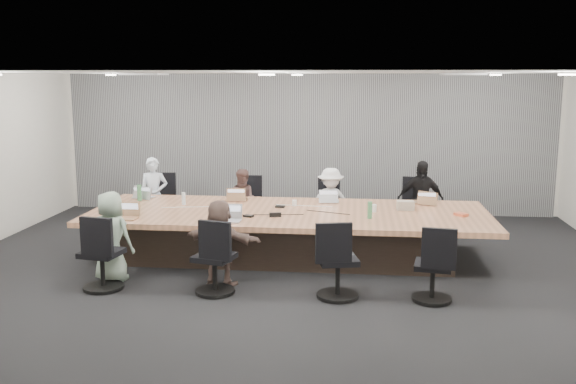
# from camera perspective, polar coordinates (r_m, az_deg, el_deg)

# --- Properties ---
(floor) EXTENTS (10.00, 8.00, 0.00)m
(floor) POSITION_cam_1_polar(r_m,az_deg,el_deg) (9.41, -0.26, -6.74)
(floor) COLOR black
(floor) RESTS_ON ground
(ceiling) EXTENTS (10.00, 8.00, 0.00)m
(ceiling) POSITION_cam_1_polar(r_m,az_deg,el_deg) (9.00, -0.28, 10.57)
(ceiling) COLOR white
(ceiling) RESTS_ON wall_back
(wall_back) EXTENTS (10.00, 0.00, 2.80)m
(wall_back) POSITION_cam_1_polar(r_m,az_deg,el_deg) (13.05, 1.70, 4.33)
(wall_back) COLOR beige
(wall_back) RESTS_ON ground
(wall_front) EXTENTS (10.00, 0.00, 2.80)m
(wall_front) POSITION_cam_1_polar(r_m,az_deg,el_deg) (5.22, -5.20, -4.82)
(wall_front) COLOR beige
(wall_front) RESTS_ON ground
(curtain) EXTENTS (9.80, 0.04, 2.80)m
(curtain) POSITION_cam_1_polar(r_m,az_deg,el_deg) (12.97, 1.67, 4.29)
(curtain) COLOR gray
(curtain) RESTS_ON ground
(conference_table) EXTENTS (6.00, 2.20, 0.74)m
(conference_table) POSITION_cam_1_polar(r_m,az_deg,el_deg) (9.78, 0.06, -3.64)
(conference_table) COLOR #30251E
(conference_table) RESTS_ON ground
(chair_0) EXTENTS (0.57, 0.57, 0.80)m
(chair_0) POSITION_cam_1_polar(r_m,az_deg,el_deg) (11.93, -11.27, -1.31)
(chair_0) COLOR black
(chair_0) RESTS_ON ground
(chair_1) EXTENTS (0.56, 0.56, 0.76)m
(chair_1) POSITION_cam_1_polar(r_m,az_deg,el_deg) (11.55, -3.58, -1.60)
(chair_1) COLOR black
(chair_1) RESTS_ON ground
(chair_2) EXTENTS (0.61, 0.61, 0.74)m
(chair_2) POSITION_cam_1_polar(r_m,az_deg,el_deg) (11.40, 3.87, -1.81)
(chair_2) COLOR black
(chair_2) RESTS_ON ground
(chair_3) EXTENTS (0.64, 0.64, 0.79)m
(chair_3) POSITION_cam_1_polar(r_m,az_deg,el_deg) (11.44, 11.47, -1.82)
(chair_3) COLOR black
(chair_3) RESTS_ON ground
(chair_4) EXTENTS (0.64, 0.64, 0.82)m
(chair_4) POSITION_cam_1_polar(r_m,az_deg,el_deg) (8.73, -16.21, -5.74)
(chair_4) COLOR black
(chair_4) RESTS_ON ground
(chair_5) EXTENTS (0.66, 0.66, 0.80)m
(chair_5) POSITION_cam_1_polar(r_m,az_deg,el_deg) (8.29, -6.55, -6.30)
(chair_5) COLOR black
(chair_5) RESTS_ON ground
(chair_6) EXTENTS (0.66, 0.66, 0.82)m
(chair_6) POSITION_cam_1_polar(r_m,az_deg,el_deg) (8.09, 4.45, -6.59)
(chair_6) COLOR black
(chair_6) RESTS_ON ground
(chair_7) EXTENTS (0.59, 0.59, 0.76)m
(chair_7) POSITION_cam_1_polar(r_m,az_deg,el_deg) (8.15, 12.75, -6.90)
(chair_7) COLOR black
(chair_7) RESTS_ON ground
(person_0) EXTENTS (0.54, 0.40, 1.35)m
(person_0) POSITION_cam_1_polar(r_m,az_deg,el_deg) (11.55, -11.84, -0.31)
(person_0) COLOR silver
(person_0) RESTS_ON ground
(laptop_0) EXTENTS (0.38, 0.30, 0.02)m
(laptop_0) POSITION_cam_1_polar(r_m,az_deg,el_deg) (11.02, -12.73, -0.45)
(laptop_0) COLOR #B2B2B7
(laptop_0) RESTS_ON conference_table
(person_1) EXTENTS (0.65, 0.55, 1.17)m
(person_1) POSITION_cam_1_polar(r_m,az_deg,el_deg) (11.17, -3.89, -0.93)
(person_1) COLOR brown
(person_1) RESTS_ON ground
(laptop_1) EXTENTS (0.32, 0.24, 0.02)m
(laptop_1) POSITION_cam_1_polar(r_m,az_deg,el_deg) (10.61, -4.42, -0.64)
(laptop_1) COLOR #8C6647
(laptop_1) RESTS_ON conference_table
(person_2) EXTENTS (0.83, 0.55, 1.21)m
(person_2) POSITION_cam_1_polar(r_m,az_deg,el_deg) (11.01, 3.81, -0.99)
(person_2) COLOR silver
(person_2) RESTS_ON ground
(laptop_2) EXTENTS (0.32, 0.23, 0.02)m
(laptop_2) POSITION_cam_1_polar(r_m,az_deg,el_deg) (10.44, 3.69, -0.81)
(laptop_2) COLOR #B2B2B7
(laptop_2) RESTS_ON conference_table
(person_3) EXTENTS (0.83, 0.43, 1.36)m
(person_3) POSITION_cam_1_polar(r_m,az_deg,el_deg) (11.04, 11.68, -0.75)
(person_3) COLOR black
(person_3) RESTS_ON ground
(laptop_3) EXTENTS (0.35, 0.28, 0.02)m
(laptop_3) POSITION_cam_1_polar(r_m,az_deg,el_deg) (10.49, 11.97, -0.96)
(laptop_3) COLOR #8C6647
(laptop_3) RESTS_ON conference_table
(person_4) EXTENTS (0.67, 0.51, 1.24)m
(person_4) POSITION_cam_1_polar(r_m,az_deg,el_deg) (8.99, -15.43, -3.85)
(person_4) COLOR gray
(person_4) RESTS_ON ground
(laptop_4) EXTENTS (0.33, 0.23, 0.02)m
(laptop_4) POSITION_cam_1_polar(r_m,az_deg,el_deg) (9.46, -14.26, -2.29)
(laptop_4) COLOR #8C6647
(laptop_4) RESTS_ON conference_table
(person_5) EXTENTS (1.13, 0.60, 1.16)m
(person_5) POSITION_cam_1_polar(r_m,az_deg,el_deg) (8.57, -6.06, -4.48)
(person_5) COLOR brown
(person_5) RESTS_ON ground
(laptop_5) EXTENTS (0.36, 0.25, 0.02)m
(laptop_5) POSITION_cam_1_polar(r_m,az_deg,el_deg) (9.05, -5.35, -2.57)
(laptop_5) COLOR #B2B2B7
(laptop_5) RESTS_ON conference_table
(bottle_green_left) EXTENTS (0.08, 0.08, 0.26)m
(bottle_green_left) POSITION_cam_1_polar(r_m,az_deg,el_deg) (10.75, -13.07, -0.07)
(bottle_green_left) COLOR #3C774A
(bottle_green_left) RESTS_ON conference_table
(bottle_green_right) EXTENTS (0.08, 0.08, 0.24)m
(bottle_green_right) POSITION_cam_1_polar(r_m,az_deg,el_deg) (9.25, 7.29, -1.60)
(bottle_green_right) COLOR #3C774A
(bottle_green_right) RESTS_ON conference_table
(bottle_clear) EXTENTS (0.07, 0.07, 0.20)m
(bottle_clear) POSITION_cam_1_polar(r_m,az_deg,el_deg) (10.30, -9.26, -0.57)
(bottle_clear) COLOR silver
(bottle_clear) RESTS_ON conference_table
(cup_white_far) EXTENTS (0.09, 0.09, 0.09)m
(cup_white_far) POSITION_cam_1_polar(r_m,az_deg,el_deg) (10.08, 0.58, -0.99)
(cup_white_far) COLOR white
(cup_white_far) RESTS_ON conference_table
(cup_white_near) EXTENTS (0.09, 0.09, 0.11)m
(cup_white_near) POSITION_cam_1_polar(r_m,az_deg,el_deg) (9.72, 7.62, -1.43)
(cup_white_near) COLOR white
(cup_white_near) RESTS_ON conference_table
(mug_brown) EXTENTS (0.10, 0.10, 0.10)m
(mug_brown) POSITION_cam_1_polar(r_m,az_deg,el_deg) (9.98, -15.48, -1.44)
(mug_brown) COLOR brown
(mug_brown) RESTS_ON conference_table
(mic_left) EXTENTS (0.16, 0.13, 0.03)m
(mic_left) POSITION_cam_1_polar(r_m,az_deg,el_deg) (9.32, -3.53, -2.14)
(mic_left) COLOR black
(mic_left) RESTS_ON conference_table
(mic_right) EXTENTS (0.15, 0.11, 0.03)m
(mic_right) POSITION_cam_1_polar(r_m,az_deg,el_deg) (9.96, -0.70, -1.30)
(mic_right) COLOR black
(mic_right) RESTS_ON conference_table
(stapler) EXTENTS (0.18, 0.08, 0.06)m
(stapler) POSITION_cam_1_polar(r_m,az_deg,el_deg) (9.29, -1.14, -2.04)
(stapler) COLOR black
(stapler) RESTS_ON conference_table
(canvas_bag) EXTENTS (0.26, 0.17, 0.14)m
(canvas_bag) POSITION_cam_1_polar(r_m,az_deg,el_deg) (9.93, 10.40, -1.18)
(canvas_bag) COLOR #A59785
(canvas_bag) RESTS_ON conference_table
(snack_packet) EXTENTS (0.21, 0.22, 0.04)m
(snack_packet) POSITION_cam_1_polar(r_m,az_deg,el_deg) (9.71, 15.13, -1.94)
(snack_packet) COLOR #C95532
(snack_packet) RESTS_ON conference_table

